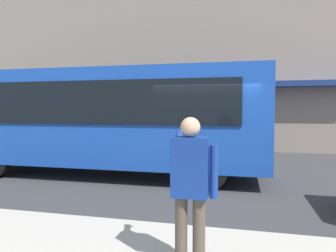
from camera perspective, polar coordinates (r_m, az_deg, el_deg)
The scene contains 4 objects.
ground_plane at distance 8.40m, azimuth 7.48°, elevation -10.20°, with size 60.00×60.00×0.00m, color #38383A.
building_facade_far at distance 15.49m, azimuth 10.43°, elevation 18.27°, with size 28.00×1.55×12.00m.
red_bus at distance 9.24m, azimuth -11.01°, elevation 1.52°, with size 9.05×2.54×3.08m.
pedestrian_photographer at distance 3.50m, azimuth 4.17°, elevation -10.05°, with size 0.53×0.52×1.70m.
Camera 1 is at (-0.83, 8.14, 1.94)m, focal length 33.23 mm.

